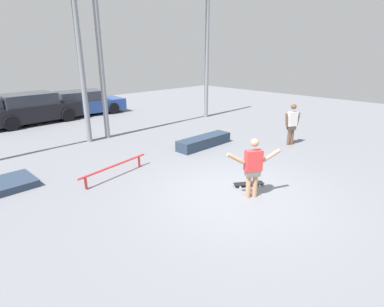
{
  "coord_description": "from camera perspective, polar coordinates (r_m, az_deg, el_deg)",
  "views": [
    {
      "loc": [
        -5.5,
        -3.96,
        3.36
      ],
      "look_at": [
        0.06,
        1.66,
        0.66
      ],
      "focal_mm": 28.0,
      "sensor_mm": 36.0,
      "label": 1
    }
  ],
  "objects": [
    {
      "name": "ground_plane",
      "position": [
        7.56,
        8.66,
        -7.78
      ],
      "size": [
        36.0,
        36.0,
        0.0
      ],
      "primitive_type": "plane",
      "color": "slate"
    },
    {
      "name": "skateboarder",
      "position": [
        7.19,
        11.55,
        -2.34
      ],
      "size": [
        1.19,
        0.77,
        1.48
      ],
      "rotation": [
        0.0,
        0.0,
        -0.54
      ],
      "color": "tan",
      "rests_on": "ground_plane"
    },
    {
      "name": "skateboard",
      "position": [
        8.06,
        10.74,
        -5.65
      ],
      "size": [
        0.78,
        0.61,
        0.08
      ],
      "rotation": [
        0.0,
        0.0,
        -0.58
      ],
      "color": "black",
      "rests_on": "ground_plane"
    },
    {
      "name": "grind_box",
      "position": [
        11.13,
        2.31,
        2.29
      ],
      "size": [
        2.33,
        0.61,
        0.38
      ],
      "primitive_type": "cube",
      "rotation": [
        0.0,
        0.0,
        -0.0
      ],
      "color": "#28384C",
      "rests_on": "ground_plane"
    },
    {
      "name": "grind_rail",
      "position": [
        8.67,
        -14.55,
        -2.54
      ],
      "size": [
        2.33,
        0.5,
        0.37
      ],
      "rotation": [
        0.0,
        0.0,
        0.19
      ],
      "color": "red",
      "rests_on": "ground_plane"
    },
    {
      "name": "canopy_support_right",
      "position": [
        14.08,
        -5.97,
        22.11
      ],
      "size": [
        6.16,
        0.2,
        6.91
      ],
      "color": "gray",
      "rests_on": "ground_plane"
    },
    {
      "name": "parked_car_black",
      "position": [
        16.73,
        -28.23,
        7.5
      ],
      "size": [
        4.32,
        2.18,
        1.47
      ],
      "rotation": [
        0.0,
        0.0,
        0.05
      ],
      "color": "black",
      "rests_on": "ground_plane"
    },
    {
      "name": "parked_car_blue",
      "position": [
        17.9,
        -20.12,
        8.97
      ],
      "size": [
        4.45,
        2.15,
        1.33
      ],
      "rotation": [
        0.0,
        0.0,
        -0.06
      ],
      "color": "#284793",
      "rests_on": "ground_plane"
    },
    {
      "name": "bystander",
      "position": [
        11.79,
        18.51,
        5.61
      ],
      "size": [
        0.63,
        0.35,
        1.55
      ],
      "rotation": [
        0.0,
        0.0,
        2.72
      ],
      "color": "brown",
      "rests_on": "ground_plane"
    }
  ]
}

